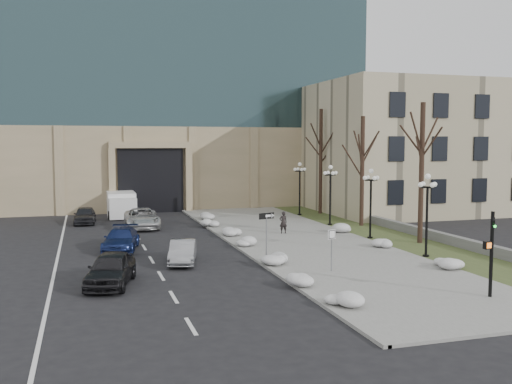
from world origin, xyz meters
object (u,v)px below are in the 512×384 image
Objects in this scene: keep_sign at (332,241)px; car_b at (183,252)px; box_truck at (121,204)px; traffic_signal at (491,256)px; car_e at (85,215)px; lamppost_b at (371,194)px; lamppost_a at (427,204)px; one_way_sign at (269,221)px; car_c at (121,239)px; car_a at (111,269)px; car_d at (142,218)px; lamppost_c at (330,187)px; pedestrian at (283,222)px; lamppost_d at (300,181)px.

car_b is at bearing 128.64° from keep_sign.
box_truck is 1.85× the size of traffic_signal.
lamppost_b reaches higher than car_e.
lamppost_b is at bearing -32.94° from car_e.
lamppost_a is (13.29, -2.61, 2.45)m from car_b.
traffic_signal is (6.39, -9.69, -0.41)m from one_way_sign.
lamppost_a is at bearing -13.13° from car_c.
car_a is 21.24m from car_e.
car_d is 1.13× the size of lamppost_c.
car_c is 0.68× the size of box_truck.
pedestrian is at bearing 93.10° from traffic_signal.
car_c is 16.82m from box_truck.
car_e is at bearing 178.40° from lamppost_d.
car_b is at bearing 42.99° from pedestrian.
car_a is 0.66× the size of box_truck.
traffic_signal is 21.32m from lamppost_c.
keep_sign is 10.84m from lamppost_b.
lamppost_b reaches higher than traffic_signal.
lamppost_c reaches higher than traffic_signal.
lamppost_b is at bearing 8.23° from car_c.
pedestrian is 10.93m from lamppost_d.
traffic_signal reaches higher than keep_sign.
lamppost_d is (0.00, 6.50, 0.00)m from lamppost_c.
lamppost_a and lamppost_d have the same top height.
car_e is 32.35m from traffic_signal.
car_e is 27.19m from lamppost_a.
car_e is at bearing 139.48° from car_d.
traffic_signal is (14.83, -6.94, 1.06)m from car_a.
traffic_signal is at bearing -94.91° from lamppost_d.
lamppost_d is at bearing 64.79° from car_a.
car_b is 18.10m from car_e.
car_b is 0.94× the size of car_e.
keep_sign reaches higher than car_d.
car_b is 0.79× the size of lamppost_c.
lamppost_b is at bearing 29.57° from car_b.
lamppost_d reaches higher than car_c.
traffic_signal is (11.72, -24.43, 1.07)m from car_d.
lamppost_c reaches higher than car_b.
car_d is 7.96m from box_truck.
keep_sign is at bearing -32.89° from car_c.
box_truck reaches higher than car_b.
car_e reaches higher than car_c.
car_a is 5.47m from car_b.
lamppost_a is at bearing -44.06° from car_e.
lamppost_a is at bearing -90.00° from lamppost_c.
box_truck is at bearing 87.01° from one_way_sign.
box_truck is 3.07× the size of keep_sign.
car_a is 22.44m from lamppost_c.
box_truck is at bearing 162.88° from lamppost_d.
car_a is 0.93× the size of lamppost_d.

